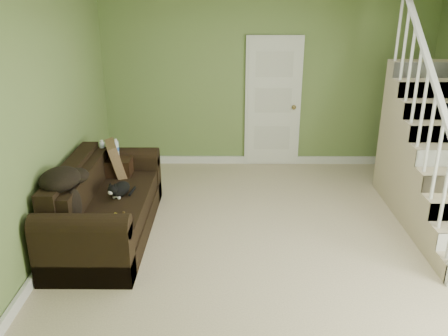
{
  "coord_description": "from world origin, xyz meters",
  "views": [
    {
      "loc": [
        -0.6,
        -4.49,
        2.7
      ],
      "look_at": [
        -0.64,
        0.39,
        0.82
      ],
      "focal_mm": 38.0,
      "sensor_mm": 36.0,
      "label": 1
    }
  ],
  "objects_px": {
    "cat": "(120,190)",
    "side_table": "(113,179)",
    "banana": "(118,217)",
    "sofa": "(103,209)"
  },
  "relations": [
    {
      "from": "cat",
      "to": "side_table",
      "type": "bearing_deg",
      "value": 129.17
    },
    {
      "from": "cat",
      "to": "banana",
      "type": "relative_size",
      "value": 2.3
    },
    {
      "from": "side_table",
      "to": "cat",
      "type": "relative_size",
      "value": 1.97
    },
    {
      "from": "cat",
      "to": "banana",
      "type": "distance_m",
      "value": 0.58
    },
    {
      "from": "sofa",
      "to": "side_table",
      "type": "height_order",
      "value": "side_table"
    },
    {
      "from": "sofa",
      "to": "banana",
      "type": "height_order",
      "value": "sofa"
    },
    {
      "from": "side_table",
      "to": "banana",
      "type": "relative_size",
      "value": 4.53
    },
    {
      "from": "banana",
      "to": "sofa",
      "type": "bearing_deg",
      "value": 86.24
    },
    {
      "from": "sofa",
      "to": "side_table",
      "type": "relative_size",
      "value": 2.42
    },
    {
      "from": "sofa",
      "to": "cat",
      "type": "height_order",
      "value": "sofa"
    }
  ]
}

